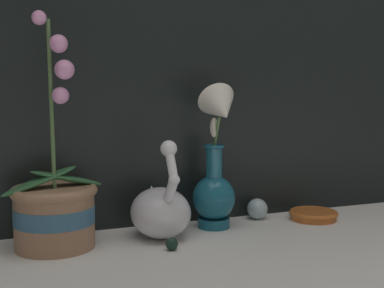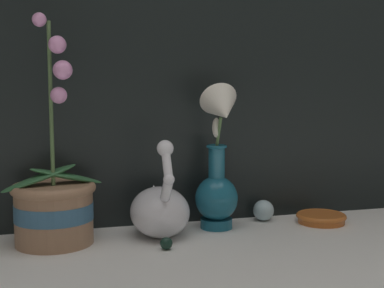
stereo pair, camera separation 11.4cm
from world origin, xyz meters
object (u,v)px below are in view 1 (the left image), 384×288
at_px(orchid_potted_plant, 55,207).
at_px(swan_figurine, 160,210).
at_px(amber_dish, 313,214).
at_px(glass_sphere, 257,209).
at_px(blue_vase, 216,171).

relative_size(orchid_potted_plant, swan_figurine, 2.17).
bearing_deg(swan_figurine, amber_dish, 1.28).
distance_m(orchid_potted_plant, amber_dish, 0.61).
distance_m(glass_sphere, amber_dish, 0.14).
xyz_separation_m(blue_vase, amber_dish, (0.25, -0.01, -0.12)).
relative_size(blue_vase, amber_dish, 2.81).
bearing_deg(swan_figurine, orchid_potted_plant, 178.91).
height_order(swan_figurine, amber_dish, swan_figurine).
relative_size(swan_figurine, glass_sphere, 4.26).
bearing_deg(orchid_potted_plant, amber_dish, 0.43).
relative_size(orchid_potted_plant, blue_vase, 1.42).
xyz_separation_m(orchid_potted_plant, amber_dish, (0.61, 0.00, -0.07)).
distance_m(swan_figurine, blue_vase, 0.16).
bearing_deg(amber_dish, swan_figurine, -178.72).
bearing_deg(amber_dish, blue_vase, 177.49).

